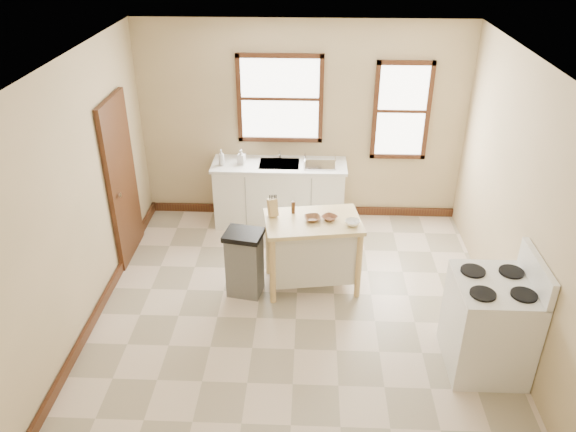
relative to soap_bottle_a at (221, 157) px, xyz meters
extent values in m
plane|color=beige|center=(1.09, -2.12, -1.03)|extent=(5.00, 5.00, 0.00)
plane|color=white|center=(1.09, -2.12, 1.77)|extent=(5.00, 5.00, 0.00)
cube|color=#CEB387|center=(1.09, 0.38, 0.37)|extent=(4.50, 0.04, 2.80)
cube|color=#CEB387|center=(-1.16, -2.12, 0.37)|extent=(0.04, 5.00, 2.80)
cube|color=#CEB387|center=(3.34, -2.12, 0.37)|extent=(0.04, 5.00, 2.80)
cube|color=#3E1C11|center=(-1.12, -0.82, 0.02)|extent=(0.06, 0.90, 2.10)
cube|color=#3E1C11|center=(1.09, 0.35, -0.97)|extent=(4.50, 0.04, 0.12)
cube|color=#3E1C11|center=(-1.13, -2.12, -0.97)|extent=(0.04, 5.00, 0.12)
cylinder|color=silver|center=(0.79, 0.26, 0.00)|extent=(0.03, 0.03, 0.22)
imported|color=#B2B2B2|center=(0.00, 0.00, 0.00)|extent=(0.09, 0.09, 0.22)
imported|color=#B2B2B2|center=(0.27, 0.06, -0.01)|extent=(0.12, 0.12, 0.21)
cylinder|color=#432712|center=(1.02, -1.28, -0.06)|extent=(0.06, 0.06, 0.15)
imported|color=brown|center=(1.25, -1.45, -0.12)|extent=(0.22, 0.22, 0.05)
imported|color=brown|center=(1.44, -1.42, -0.12)|extent=(0.24, 0.24, 0.04)
imported|color=white|center=(1.70, -1.54, -0.11)|extent=(0.21, 0.21, 0.05)
camera|label=1|loc=(1.21, -7.03, 3.00)|focal=35.00mm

